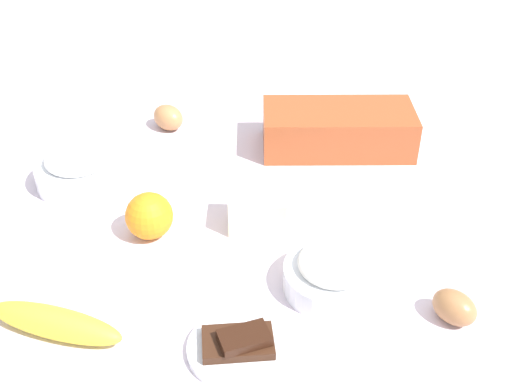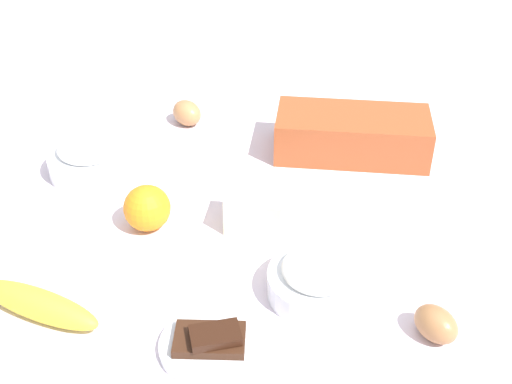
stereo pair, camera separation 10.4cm
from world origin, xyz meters
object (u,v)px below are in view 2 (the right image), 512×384
Objects in this scene: flour_bowl at (318,278)px; egg_beside_bowl at (436,324)px; chocolate_plate at (210,343)px; orange_fruit at (147,208)px; egg_near_butter at (187,113)px; banana at (39,304)px; loaf_pan at (352,134)px; sugar_bowl at (90,157)px; butter_block at (254,211)px.

flour_bowl is 2.27× the size of egg_beside_bowl.
flour_bowl reaches higher than chocolate_plate.
orange_fruit is 1.10× the size of egg_near_butter.
chocolate_plate is (0.11, -0.59, -0.01)m from egg_near_butter.
banana is 2.81× the size of egg_near_butter.
loaf_pan is 3.89× the size of orange_fruit.
sugar_bowl is at bearing 145.64° from egg_beside_bowl.
loaf_pan is 4.64× the size of egg_beside_bowl.
flour_bowl is 2.09× the size of egg_near_butter.
flour_bowl is 1.09× the size of chocolate_plate.
orange_fruit is at bearing -92.76° from egg_near_butter.
egg_near_butter is 0.60m from chocolate_plate.
sugar_bowl reaches higher than butter_block.
banana is 1.46× the size of chocolate_plate.
chocolate_plate is at bearing -63.45° from orange_fruit.
orange_fruit is 0.34m from egg_near_butter.
egg_near_butter is (0.13, 0.54, 0.01)m from banana.
orange_fruit is at bearing 116.55° from chocolate_plate.
flour_bowl is 0.54m from egg_near_butter.
sugar_bowl is 2.22× the size of egg_near_butter.
flour_bowl is at bearing 37.54° from chocolate_plate.
butter_block is 0.33m from egg_beside_bowl.
flour_bowl is 1.57× the size of butter_block.
banana is (-0.37, -0.06, -0.01)m from flour_bowl.
butter_block is (-0.17, -0.23, -0.01)m from loaf_pan.
orange_fruit is at bearing 151.77° from flour_bowl.
loaf_pan reaches higher than orange_fruit.
loaf_pan is 1.92× the size of sugar_bowl.
banana is (0.02, -0.36, -0.01)m from sugar_bowl.
egg_near_butter reaches higher than egg_beside_bowl.
loaf_pan is 0.46m from egg_beside_bowl.
orange_fruit is at bearing 152.44° from egg_beside_bowl.
banana is at bearing -103.15° from egg_near_butter.
loaf_pan is at bearing 53.46° from butter_block.
flour_bowl is 0.18m from butter_block.
sugar_bowl reaches higher than egg_near_butter.
egg_near_butter is (-0.32, 0.10, -0.02)m from loaf_pan.
orange_fruit is at bearing -50.03° from sugar_bowl.
egg_beside_bowl is at bearing -26.35° from flour_bowl.
chocolate_plate is at bearing -99.36° from butter_block.
butter_block is at bearing 122.51° from flour_bowl.
chocolate_plate is (-0.21, -0.49, -0.03)m from loaf_pan.
butter_block is at bearing -26.12° from sugar_bowl.
egg_beside_bowl reaches higher than chocolate_plate.
banana is 2.56× the size of orange_fruit.
loaf_pan is 3.21× the size of butter_block.
loaf_pan is 0.63m from banana.
egg_near_butter reaches higher than chocolate_plate.
egg_beside_bowl is (0.52, -0.01, 0.00)m from banana.
butter_block is 0.36m from egg_near_butter.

